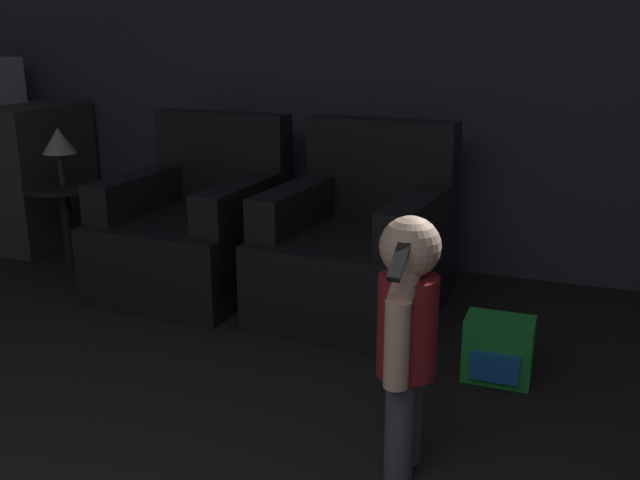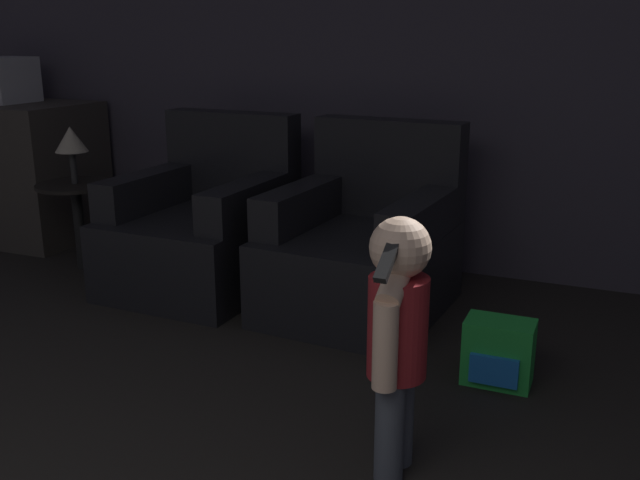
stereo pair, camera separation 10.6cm
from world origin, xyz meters
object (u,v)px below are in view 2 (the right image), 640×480
at_px(lamp, 71,141).
at_px(armchair_right, 363,248).
at_px(toy_backpack, 498,353).
at_px(armchair_left, 205,229).
at_px(person_toddler, 397,328).

bearing_deg(lamp, armchair_right, 1.97).
bearing_deg(toy_backpack, armchair_right, 143.76).
relative_size(armchair_left, person_toddler, 1.13).
height_order(armchair_right, toy_backpack, armchair_right).
xyz_separation_m(armchair_left, toy_backpack, (1.66, -0.55, -0.18)).
distance_m(armchair_left, person_toddler, 1.95).
bearing_deg(armchair_left, toy_backpack, -16.98).
distance_m(armchair_right, person_toddler, 1.40).
relative_size(armchair_left, armchair_right, 0.97).
relative_size(armchair_right, person_toddler, 1.17).
bearing_deg(armchair_left, person_toddler, -39.63).
distance_m(person_toddler, toy_backpack, 0.83).
bearing_deg(person_toddler, lamp, -117.41).
height_order(armchair_left, toy_backpack, armchair_left).
height_order(armchair_left, person_toddler, armchair_left).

